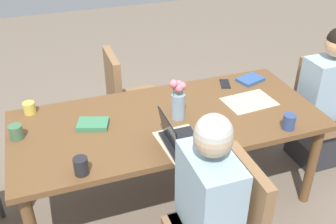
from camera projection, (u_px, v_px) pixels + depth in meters
ground_plane at (168, 196)px, 3.07m from camera, size 10.00×10.00×0.00m
dining_table at (168, 127)px, 2.72m from camera, size 2.11×0.93×0.72m
person_far_left_near at (207, 217)px, 2.18m from camera, size 0.36×0.40×1.19m
chair_head_left_left_mid at (323, 104)px, 3.29m from camera, size 0.44×0.44×0.90m
person_head_left_left_mid at (324, 107)px, 3.19m from camera, size 0.40×0.36×1.19m
chair_near_right_near at (127, 96)px, 3.41m from camera, size 0.44×0.44×0.90m
flower_vase at (178, 100)px, 2.62m from camera, size 0.11×0.11×0.30m
placemat_far_left_near at (182, 143)px, 2.44m from camera, size 0.28×0.38×0.00m
placemat_head_left_left_mid at (249, 102)px, 2.88m from camera, size 0.38×0.29×0.00m
laptop_far_left_near at (179, 140)px, 2.39m from camera, size 0.22×0.32×0.21m
coffee_mug_near_left at (16, 132)px, 2.46m from camera, size 0.09×0.09×0.09m
coffee_mug_near_right at (81, 166)px, 2.17m from camera, size 0.08×0.08×0.10m
coffee_mug_centre_left at (289, 122)px, 2.55m from camera, size 0.08×0.08×0.10m
coffee_mug_centre_right at (29, 108)px, 2.72m from camera, size 0.08×0.08×0.08m
book_red_cover at (93, 124)px, 2.59m from camera, size 0.23×0.20×0.03m
book_blue_cover at (250, 80)px, 3.15m from camera, size 0.23×0.19×0.03m
phone_black at (225, 84)px, 3.11m from camera, size 0.12×0.17×0.01m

